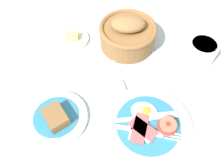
# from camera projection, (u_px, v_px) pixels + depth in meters

# --- Properties ---
(ground_plane) EXTENTS (3.00, 3.00, 0.00)m
(ground_plane) POSITION_uv_depth(u_px,v_px,m) (123.00, 121.00, 0.60)
(ground_plane) COLOR #A3BCD1
(breakfast_plate) EXTENTS (0.24, 0.24, 0.04)m
(breakfast_plate) POSITION_uv_depth(u_px,v_px,m) (148.00, 126.00, 0.58)
(breakfast_plate) COLOR silver
(breakfast_plate) RESTS_ON ground_plane
(bread_plate) EXTENTS (0.17, 0.17, 0.05)m
(bread_plate) POSITION_uv_depth(u_px,v_px,m) (56.00, 118.00, 0.59)
(bread_plate) COLOR silver
(bread_plate) RESTS_ON ground_plane
(sugar_cup) EXTENTS (0.09, 0.09, 0.07)m
(sugar_cup) POSITION_uv_depth(u_px,v_px,m) (201.00, 51.00, 0.70)
(sugar_cup) COLOR white
(sugar_cup) RESTS_ON ground_plane
(bread_basket) EXTENTS (0.19, 0.19, 0.11)m
(bread_basket) POSITION_uv_depth(u_px,v_px,m) (128.00, 34.00, 0.73)
(bread_basket) COLOR brown
(bread_basket) RESTS_ON ground_plane
(butter_dish) EXTENTS (0.11, 0.11, 0.03)m
(butter_dish) POSITION_uv_depth(u_px,v_px,m) (73.00, 39.00, 0.77)
(butter_dish) COLOR silver
(butter_dish) RESTS_ON ground_plane
(teaspoon_by_saucer) EXTENTS (0.16, 0.14, 0.01)m
(teaspoon_by_saucer) POSITION_uv_depth(u_px,v_px,m) (184.00, 72.00, 0.69)
(teaspoon_by_saucer) COLOR silver
(teaspoon_by_saucer) RESTS_ON ground_plane
(teaspoon_near_cup) EXTENTS (0.10, 0.18, 0.01)m
(teaspoon_near_cup) POSITION_uv_depth(u_px,v_px,m) (120.00, 81.00, 0.67)
(teaspoon_near_cup) COLOR silver
(teaspoon_near_cup) RESTS_ON ground_plane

